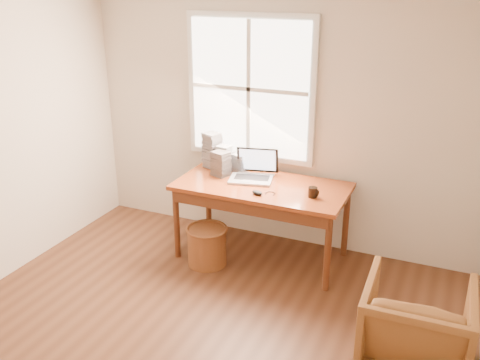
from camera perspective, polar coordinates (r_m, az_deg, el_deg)
The scene contains 11 objects.
room_shell at distance 3.42m, azimuth -7.88°, elevation -0.86°, with size 4.04×4.54×2.64m.
desk at distance 5.00m, azimuth 2.36°, elevation -0.69°, with size 1.60×0.80×0.04m, color brown.
armchair at distance 3.98m, azimuth 18.24°, elevation -14.65°, with size 0.71×0.73×0.66m, color brown.
wicker_stool at distance 5.09m, azimuth -3.54°, elevation -7.07°, with size 0.36×0.36×0.36m, color brown.
laptop at distance 5.03m, azimuth 1.16°, elevation 1.46°, with size 0.38×0.40×0.29m, color #A9ABB0, non-canonical shape.
mouse at distance 4.75m, azimuth 1.85°, elevation -1.36°, with size 0.11×0.06×0.04m, color black.
coffee_mug at distance 4.73m, azimuth 7.76°, elevation -1.30°, with size 0.08×0.08×0.09m, color black.
cd_stack_a at distance 5.30m, azimuth -1.67°, elevation 2.33°, with size 0.13×0.11×0.26m, color silver.
cd_stack_b at distance 5.17m, azimuth -2.06°, elevation 1.74°, with size 0.15×0.14×0.24m, color #242429.
cd_stack_c at distance 5.38m, azimuth -2.98°, elevation 3.15°, with size 0.16×0.14×0.36m, color gray.
cd_stack_d at distance 5.29m, azimuth -0.02°, elevation 1.87°, with size 0.14×0.12×0.18m, color #B4B9C0.
Camera 1 is at (1.66, -2.53, 2.59)m, focal length 40.00 mm.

